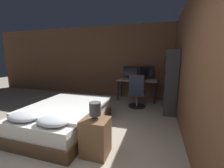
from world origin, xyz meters
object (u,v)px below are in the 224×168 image
(bed, at_px, (65,117))
(nightstand, at_px, (96,137))
(monitor_right, at_px, (146,72))
(keyboard, at_px, (136,80))
(bookshelf, at_px, (171,79))
(office_chair, at_px, (137,94))
(computer_mouse, at_px, (144,80))
(bedside_lamp, at_px, (95,109))
(desk, at_px, (137,82))
(monitor_left, at_px, (130,72))

(bed, bearing_deg, nightstand, -32.11)
(monitor_right, bearing_deg, keyboard, -123.33)
(keyboard, bearing_deg, bookshelf, -36.59)
(bed, distance_m, office_chair, 2.25)
(monitor_right, distance_m, keyboard, 0.58)
(nightstand, xyz_separation_m, computer_mouse, (0.45, 3.06, 0.46))
(keyboard, bearing_deg, bedside_lamp, -93.58)
(bookshelf, bearing_deg, bed, -142.77)
(bed, relative_size, keyboard, 5.88)
(office_chair, bearing_deg, nightstand, -96.91)
(desk, height_order, monitor_left, monitor_left)
(desk, relative_size, office_chair, 1.32)
(bookshelf, bearing_deg, monitor_left, 137.65)
(nightstand, xyz_separation_m, bookshelf, (1.22, 2.29, 0.64))
(office_chair, bearing_deg, desk, 97.60)
(computer_mouse, relative_size, office_chair, 0.07)
(desk, xyz_separation_m, bookshelf, (1.03, -0.98, 0.30))
(desk, xyz_separation_m, keyboard, (0.00, -0.22, 0.10))
(bed, distance_m, monitor_left, 3.10)
(nightstand, distance_m, keyboard, 3.10)
(bookshelf, bearing_deg, monitor_right, 121.82)
(computer_mouse, relative_size, bookshelf, 0.04)
(monitor_left, height_order, monitor_right, same)
(nightstand, xyz_separation_m, monitor_right, (0.48, 3.49, 0.70))
(bed, height_order, computer_mouse, computer_mouse)
(nightstand, bearing_deg, bed, 147.89)
(nightstand, distance_m, monitor_left, 3.56)
(monitor_right, height_order, computer_mouse, monitor_right)
(bedside_lamp, distance_m, monitor_left, 3.50)
(monitor_right, bearing_deg, computer_mouse, -93.08)
(monitor_right, bearing_deg, bedside_lamp, -97.79)
(nightstand, bearing_deg, monitor_left, 91.56)
(keyboard, bearing_deg, monitor_right, 56.67)
(desk, bearing_deg, keyboard, -90.00)
(bedside_lamp, xyz_separation_m, bookshelf, (1.22, 2.29, 0.18))
(computer_mouse, bearing_deg, desk, 140.59)
(bed, height_order, keyboard, keyboard)
(nightstand, relative_size, monitor_left, 1.14)
(bed, bearing_deg, bookshelf, 37.23)
(bedside_lamp, relative_size, computer_mouse, 3.83)
(bed, relative_size, nightstand, 3.40)
(bed, height_order, bedside_lamp, bedside_lamp)
(desk, height_order, computer_mouse, computer_mouse)
(desk, xyz_separation_m, office_chair, (0.11, -0.81, -0.24))
(desk, bearing_deg, monitor_right, 37.46)
(desk, relative_size, monitor_right, 2.61)
(bed, bearing_deg, office_chair, 55.32)
(nightstand, relative_size, bookshelf, 0.35)
(monitor_left, height_order, bookshelf, bookshelf)
(desk, distance_m, bookshelf, 1.45)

